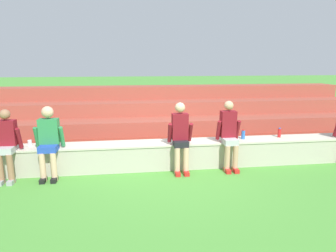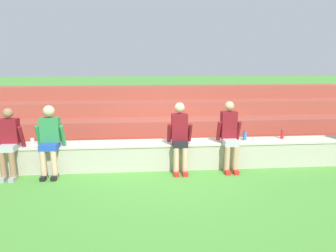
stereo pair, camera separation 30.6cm
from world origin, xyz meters
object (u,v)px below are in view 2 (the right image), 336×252
(person_far_left, at_px, (9,141))
(plastic_cup_right_end, at_px, (32,141))
(person_right_of_center, at_px, (229,134))
(water_bottle_center_gap, at_px, (245,136))
(person_left_of_center, at_px, (50,138))
(water_bottle_mid_right, at_px, (282,134))
(person_center, at_px, (180,136))

(person_far_left, relative_size, plastic_cup_right_end, 10.83)
(person_far_left, bearing_deg, plastic_cup_right_end, 46.92)
(person_far_left, bearing_deg, person_right_of_center, 0.56)
(person_right_of_center, xyz_separation_m, water_bottle_center_gap, (0.42, 0.26, -0.11))
(person_left_of_center, relative_size, water_bottle_mid_right, 6.48)
(water_bottle_center_gap, distance_m, plastic_cup_right_end, 4.47)
(person_left_of_center, relative_size, water_bottle_center_gap, 6.72)
(person_far_left, height_order, plastic_cup_right_end, person_far_left)
(person_right_of_center, height_order, water_bottle_mid_right, person_right_of_center)
(water_bottle_center_gap, bearing_deg, plastic_cup_right_end, 179.73)
(water_bottle_mid_right, bearing_deg, person_far_left, -176.53)
(person_center, height_order, plastic_cup_right_end, person_center)
(person_center, bearing_deg, plastic_cup_right_end, 173.73)
(person_left_of_center, relative_size, plastic_cup_right_end, 11.15)
(person_far_left, xyz_separation_m, water_bottle_center_gap, (4.78, 0.31, -0.07))
(person_far_left, height_order, person_center, person_center)
(person_far_left, height_order, person_right_of_center, person_right_of_center)
(person_right_of_center, bearing_deg, person_left_of_center, -179.62)
(person_far_left, height_order, person_left_of_center, person_left_of_center)
(water_bottle_mid_right, distance_m, water_bottle_center_gap, 0.86)
(water_bottle_center_gap, relative_size, plastic_cup_right_end, 1.66)
(water_bottle_mid_right, bearing_deg, person_right_of_center, -166.87)
(person_far_left, xyz_separation_m, person_center, (3.32, -0.00, 0.04))
(person_left_of_center, distance_m, water_bottle_mid_right, 4.89)
(person_center, distance_m, water_bottle_mid_right, 2.35)
(person_center, relative_size, water_bottle_center_gap, 6.87)
(person_right_of_center, xyz_separation_m, plastic_cup_right_end, (-4.06, 0.28, -0.14))
(water_bottle_mid_right, relative_size, plastic_cup_right_end, 1.72)
(plastic_cup_right_end, bearing_deg, person_right_of_center, -4.02)
(person_right_of_center, relative_size, water_bottle_mid_right, 6.65)
(person_far_left, relative_size, person_right_of_center, 0.95)
(person_center, distance_m, water_bottle_center_gap, 1.49)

